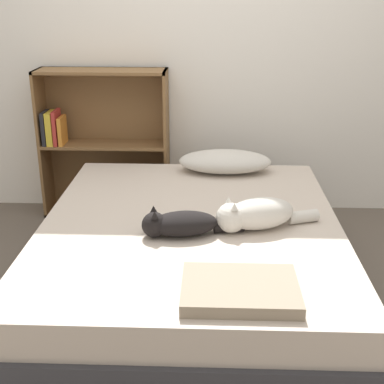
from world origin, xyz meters
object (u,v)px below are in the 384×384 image
Objects in this scene: bookshelf at (102,141)px; pillow at (225,161)px; bed at (191,260)px; cat_light at (255,215)px; cat_dark at (180,224)px.

pillow is at bearing -25.63° from bookshelf.
bookshelf is at bearing 120.03° from bed.
pillow is 1.12× the size of cat_light.
bookshelf is at bearing 154.37° from pillow.
cat_light is at bearing -177.00° from cat_dark.
bookshelf is (-0.68, 1.17, 0.30)m from bed.
cat_light is (0.13, -0.84, 0.00)m from pillow.
bed is 0.83m from pillow.
pillow is 0.95m from cat_dark.
pillow is at bearing -114.17° from cat_dark.
cat_light is at bearing -81.35° from pillow.
cat_dark is at bearing -103.87° from pillow.
cat_light is 0.37m from cat_dark.
cat_dark is 0.47× the size of bookshelf.
cat_light reaches higher than bed.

